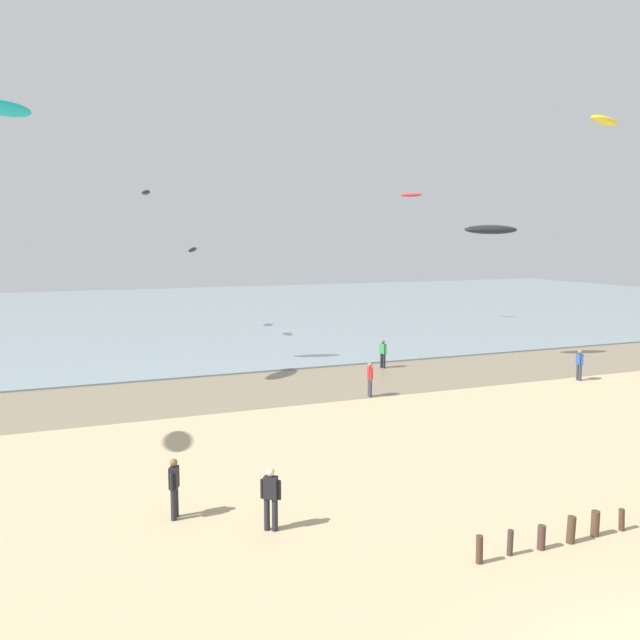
% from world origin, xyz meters
% --- Properties ---
extents(wet_sand_strip, '(120.00, 8.18, 0.01)m').
position_xyz_m(wet_sand_strip, '(0.00, 25.50, 0.00)').
color(wet_sand_strip, '#84755B').
rests_on(wet_sand_strip, ground).
extents(sea, '(160.00, 70.00, 0.10)m').
position_xyz_m(sea, '(0.00, 64.59, 0.05)').
color(sea, '#7F939E').
rests_on(sea, ground).
extents(person_nearest_camera, '(0.49, 0.38, 1.71)m').
position_xyz_m(person_nearest_camera, '(-4.80, 8.96, 0.92)').
color(person_nearest_camera, '#232328').
rests_on(person_nearest_camera, ground).
extents(person_mid_beach, '(0.33, 0.54, 1.71)m').
position_xyz_m(person_mid_beach, '(8.78, 28.10, 0.92)').
color(person_mid_beach, '#232328').
rests_on(person_mid_beach, ground).
extents(person_by_waterline, '(0.30, 0.56, 1.71)m').
position_xyz_m(person_by_waterline, '(4.64, 21.71, 0.92)').
color(person_by_waterline, '#383842').
rests_on(person_by_waterline, ground).
extents(person_right_flank, '(0.35, 0.52, 1.71)m').
position_xyz_m(person_right_flank, '(-7.01, 10.72, 0.92)').
color(person_right_flank, '#232328').
rests_on(person_right_flank, ground).
extents(person_far_down_beach, '(0.27, 0.57, 1.71)m').
position_xyz_m(person_far_down_beach, '(17.00, 20.71, 0.92)').
color(person_far_down_beach, '#383842').
rests_on(person_far_down_beach, ground).
extents(kite_aloft_0, '(3.65, 1.91, 0.71)m').
position_xyz_m(kite_aloft_0, '(16.05, 27.63, 8.32)').
color(kite_aloft_0, black).
extents(kite_aloft_2, '(2.88, 1.95, 0.64)m').
position_xyz_m(kite_aloft_2, '(16.37, 19.13, 13.63)').
color(kite_aloft_2, yellow).
extents(kite_aloft_3, '(3.06, 3.05, 0.87)m').
position_xyz_m(kite_aloft_3, '(-11.28, 28.04, 13.75)').
color(kite_aloft_3, '#19B2B7').
extents(kite_aloft_4, '(1.79, 2.01, 0.41)m').
position_xyz_m(kite_aloft_4, '(21.25, 46.31, 11.71)').
color(kite_aloft_4, red).
extents(kite_aloft_5, '(1.48, 2.25, 0.61)m').
position_xyz_m(kite_aloft_5, '(2.03, 49.63, 6.86)').
color(kite_aloft_5, black).
extents(kite_aloft_7, '(1.06, 2.04, 0.45)m').
position_xyz_m(kite_aloft_7, '(-2.67, 43.15, 11.09)').
color(kite_aloft_7, black).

